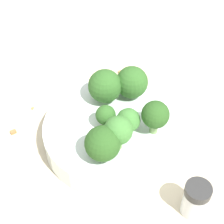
{
  "coord_description": "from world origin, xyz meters",
  "views": [
    {
      "loc": [
        0.08,
        0.39,
        0.49
      ],
      "look_at": [
        0.0,
        0.0,
        0.07
      ],
      "focal_mm": 60.0,
      "sensor_mm": 36.0,
      "label": 1
    }
  ],
  "objects": [
    {
      "name": "ground_plane",
      "position": [
        0.0,
        0.0,
        0.0
      ],
      "size": [
        3.0,
        3.0,
        0.0
      ],
      "primitive_type": "plane",
      "color": "beige"
    },
    {
      "name": "bowl",
      "position": [
        0.0,
        0.0,
        0.02
      ],
      "size": [
        0.22,
        0.22,
        0.04
      ],
      "primitive_type": "cylinder",
      "color": "silver",
      "rests_on": "ground_plane"
    },
    {
      "name": "broccoli_floret_0",
      "position": [
        0.03,
        0.06,
        0.07
      ],
      "size": [
        0.05,
        0.05,
        0.06
      ],
      "color": "#8EB770",
      "rests_on": "bowl"
    },
    {
      "name": "broccoli_floret_1",
      "position": [
        0.01,
        0.0,
        0.06
      ],
      "size": [
        0.03,
        0.03,
        0.04
      ],
      "color": "#84AD66",
      "rests_on": "bowl"
    },
    {
      "name": "broccoli_floret_2",
      "position": [
        -0.0,
        -0.06,
        0.07
      ],
      "size": [
        0.06,
        0.06,
        0.06
      ],
      "color": "#84AD66",
      "rests_on": "bowl"
    },
    {
      "name": "broccoli_floret_3",
      "position": [
        -0.02,
        0.02,
        0.07
      ],
      "size": [
        0.04,
        0.04,
        0.04
      ],
      "color": "#8EB770",
      "rests_on": "bowl"
    },
    {
      "name": "broccoli_floret_4",
      "position": [
        -0.0,
        0.05,
        0.08
      ],
      "size": [
        0.04,
        0.04,
        0.06
      ],
      "color": "#7A9E5B",
      "rests_on": "bowl"
    },
    {
      "name": "broccoli_floret_5",
      "position": [
        -0.06,
        0.03,
        0.08
      ],
      "size": [
        0.04,
        0.04,
        0.06
      ],
      "color": "#7A9E5B",
      "rests_on": "bowl"
    },
    {
      "name": "broccoli_floret_6",
      "position": [
        -0.05,
        -0.06,
        0.07
      ],
      "size": [
        0.05,
        0.05,
        0.06
      ],
      "color": "#8EB770",
      "rests_on": "bowl"
    },
    {
      "name": "pepper_shaker",
      "position": [
        -0.09,
        0.15,
        0.03
      ],
      "size": [
        0.04,
        0.04,
        0.06
      ],
      "color": "silver",
      "rests_on": "ground_plane"
    },
    {
      "name": "almond_crumb_0",
      "position": [
        -0.05,
        -0.17,
        0.0
      ],
      "size": [
        0.01,
        0.01,
        0.01
      ],
      "primitive_type": "cube",
      "rotation": [
        0.0,
        0.0,
        5.16
      ],
      "color": "#AD7F4C",
      "rests_on": "ground_plane"
    },
    {
      "name": "almond_crumb_1",
      "position": [
        0.13,
        -0.1,
        0.0
      ],
      "size": [
        0.01,
        0.01,
        0.01
      ],
      "primitive_type": "cube",
      "rotation": [
        0.0,
        0.0,
        4.14
      ],
      "color": "#AD7F4C",
      "rests_on": "ground_plane"
    },
    {
      "name": "almond_crumb_2",
      "position": [
        -0.05,
        -0.15,
        0.0
      ],
      "size": [
        0.01,
        0.01,
        0.01
      ],
      "primitive_type": "cube",
      "rotation": [
        0.0,
        0.0,
        1.87
      ],
      "color": "olive",
      "rests_on": "ground_plane"
    },
    {
      "name": "almond_crumb_3",
      "position": [
        0.16,
        -0.05,
        0.0
      ],
      "size": [
        0.01,
        0.01,
        0.01
      ],
      "primitive_type": "cube",
      "rotation": [
        0.0,
        0.0,
        0.33
      ],
      "color": "olive",
      "rests_on": "ground_plane"
    }
  ]
}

